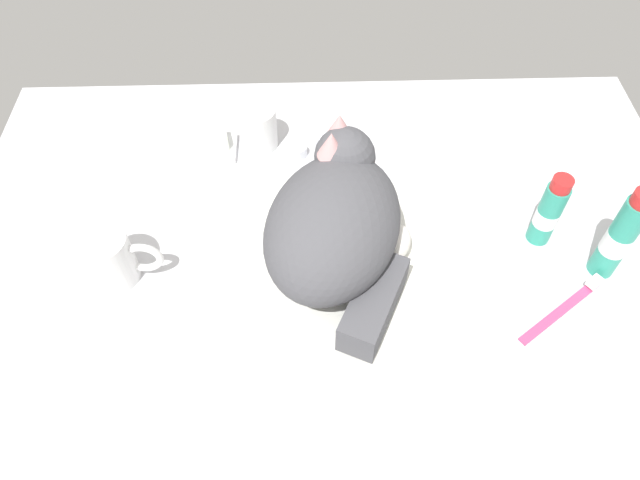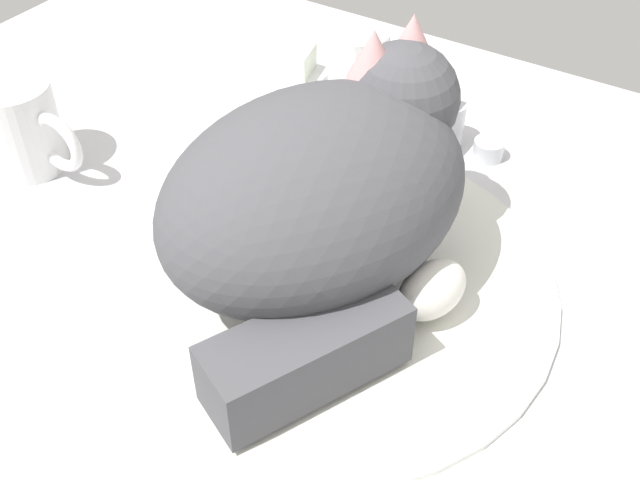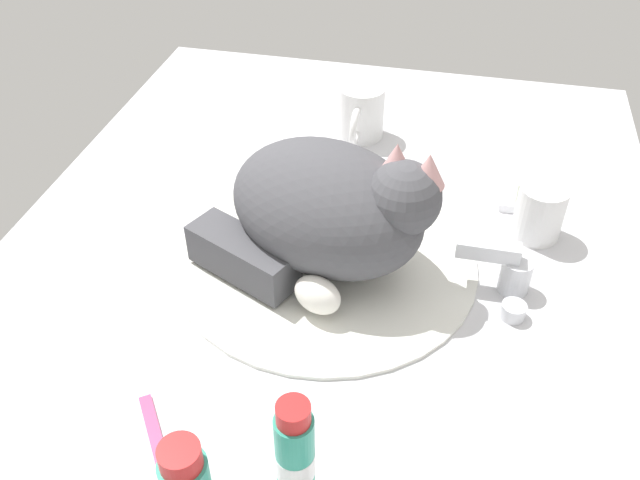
# 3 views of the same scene
# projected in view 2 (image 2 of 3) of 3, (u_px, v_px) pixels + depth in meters

# --- Properties ---
(ground_plane) EXTENTS (1.10, 0.83, 0.03)m
(ground_plane) POSITION_uv_depth(u_px,v_px,m) (316.00, 295.00, 0.61)
(ground_plane) COLOR silver
(sink_basin) EXTENTS (0.37, 0.37, 0.01)m
(sink_basin) POSITION_uv_depth(u_px,v_px,m) (316.00, 277.00, 0.60)
(sink_basin) COLOR silver
(sink_basin) RESTS_ON ground_plane
(faucet) EXTENTS (0.12, 0.09, 0.06)m
(faucet) POSITION_uv_depth(u_px,v_px,m) (441.00, 123.00, 0.72)
(faucet) COLOR silver
(faucet) RESTS_ON ground_plane
(cat) EXTENTS (0.24, 0.30, 0.17)m
(cat) POSITION_uv_depth(u_px,v_px,m) (326.00, 193.00, 0.55)
(cat) COLOR #4C4C51
(cat) RESTS_ON sink_basin
(coffee_mug) EXTENTS (0.11, 0.07, 0.08)m
(coffee_mug) POSITION_uv_depth(u_px,v_px,m) (22.00, 127.00, 0.69)
(coffee_mug) COLOR white
(coffee_mug) RESTS_ON ground_plane
(rinse_cup) EXTENTS (0.06, 0.06, 0.07)m
(rinse_cup) POSITION_uv_depth(u_px,v_px,m) (358.00, 65.00, 0.78)
(rinse_cup) COLOR white
(rinse_cup) RESTS_ON ground_plane
(soap_dish) EXTENTS (0.09, 0.06, 0.01)m
(soap_dish) POSITION_uv_depth(u_px,v_px,m) (283.00, 76.00, 0.83)
(soap_dish) COLOR white
(soap_dish) RESTS_ON ground_plane
(soap_bar) EXTENTS (0.07, 0.05, 0.03)m
(soap_bar) POSITION_uv_depth(u_px,v_px,m) (282.00, 59.00, 0.81)
(soap_bar) COLOR silver
(soap_bar) RESTS_ON soap_dish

